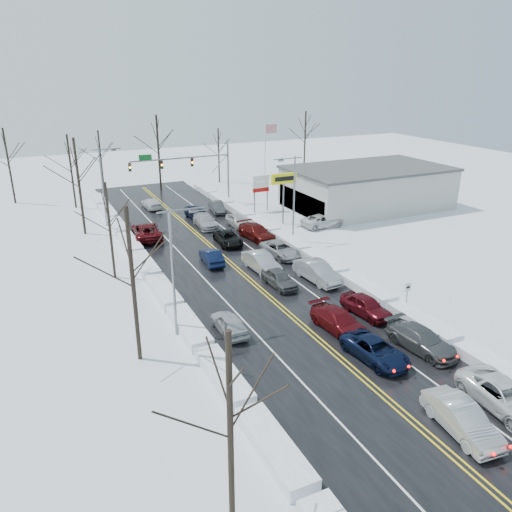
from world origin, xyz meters
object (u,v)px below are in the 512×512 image
tires_plus_sign (284,182)px  dealership_building (367,187)px  flagpole (266,153)px  oncoming_car_0 (212,264)px  traffic_signal_mast (192,165)px

tires_plus_sign → dealership_building: size_ratio=0.29×
flagpole → dealership_building: (8.80, -12.00, -3.27)m
tires_plus_sign → oncoming_car_0: (-12.14, -8.50, -4.99)m
oncoming_car_0 → tires_plus_sign: bearing=-140.6°
flagpole → dealership_building: bearing=-53.7°
dealership_building → traffic_signal_mast: bearing=154.1°
dealership_building → flagpole: bearing=126.3°
tires_plus_sign → dealership_building: tires_plus_sign is taller
flagpole → oncoming_car_0: 28.71m
flagpole → oncoming_car_0: size_ratio=2.38×
flagpole → dealership_building: flagpole is taller
traffic_signal_mast → dealership_building: (20.53, -9.99, -2.82)m
dealership_building → oncoming_car_0: size_ratio=4.85×
dealership_building → oncoming_car_0: dealership_building is taller
traffic_signal_mast → dealership_building: traffic_signal_mast is taller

